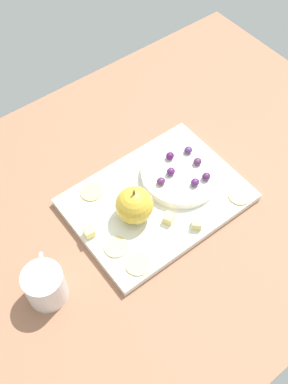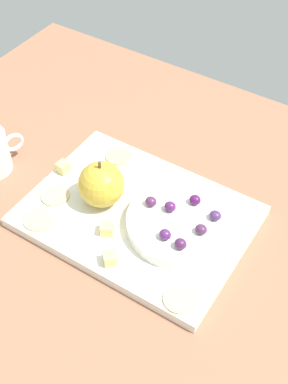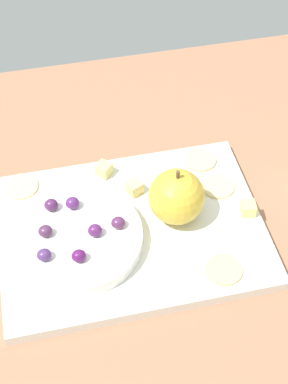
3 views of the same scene
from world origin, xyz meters
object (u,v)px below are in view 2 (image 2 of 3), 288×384
at_px(cheese_cube_2, 109,258).
at_px(cheese_cube_0, 64,167).
at_px(cracker_1, 38,220).
at_px(grape_3, 165,235).
at_px(platter, 137,216).
at_px(cheese_cube_1, 107,229).
at_px(apple_whole, 101,184).
at_px(cracker_2, 180,299).
at_px(cracker_0, 119,156).
at_px(grape_4, 181,244).
at_px(grape_6, 215,215).
at_px(grape_2, 195,200).
at_px(grape_0, 152,201).
at_px(serving_dish, 178,225).
at_px(grape_5, 201,229).
at_px(grape_1, 170,207).
at_px(cracker_3, 55,196).

bearing_deg(cheese_cube_2, cheese_cube_0, -33.27).
height_order(cracker_1, grape_3, grape_3).
xyz_separation_m(platter, cheese_cube_1, (0.02, 0.06, 0.02)).
bearing_deg(apple_whole, cracker_2, 154.71).
distance_m(cheese_cube_1, cracker_2, 0.17).
xyz_separation_m(cheese_cube_1, cracker_0, (0.09, -0.16, -0.01)).
xyz_separation_m(cheese_cube_2, cracker_0, (0.12, -0.21, -0.01)).
distance_m(apple_whole, grape_4, 0.18).
bearing_deg(cheese_cube_2, platter, -80.82).
bearing_deg(apple_whole, cracker_1, 56.02).
relative_size(cheese_cube_1, grape_6, 1.04).
distance_m(grape_2, grape_6, 0.05).
bearing_deg(cheese_cube_0, grape_3, 168.49).
height_order(cheese_cube_0, grape_4, grape_4).
height_order(platter, grape_0, grape_0).
xyz_separation_m(cracker_2, grape_6, (0.02, -0.15, 0.03)).
relative_size(serving_dish, grape_6, 9.07).
bearing_deg(grape_5, grape_6, -98.61).
bearing_deg(platter, serving_dish, -174.67).
height_order(grape_1, grape_6, grape_1).
xyz_separation_m(serving_dish, grape_4, (-0.03, 0.05, 0.02)).
xyz_separation_m(cracker_0, grape_0, (-0.13, 0.08, 0.03)).
xyz_separation_m(cheese_cube_0, grape_0, (-0.19, 0.00, 0.02)).
bearing_deg(serving_dish, apple_whole, 5.98).
bearing_deg(grape_3, cracker_1, 18.13).
bearing_deg(grape_5, cracker_2, 103.64).
bearing_deg(platter, grape_2, -145.81).
bearing_deg(cracker_2, grape_5, -76.36).
relative_size(serving_dish, cracker_0, 3.54).
xyz_separation_m(cheese_cube_1, cracker_1, (0.11, 0.04, -0.01)).
distance_m(grape_0, grape_5, 0.10).
relative_size(cracker_2, grape_0, 2.56).
bearing_deg(grape_0, cheese_cube_2, 88.30).
distance_m(serving_dish, grape_1, 0.03).
xyz_separation_m(cheese_cube_2, grape_2, (-0.06, -0.16, 0.02)).
distance_m(grape_0, grape_1, 0.03).
height_order(cracker_0, cracker_1, same).
relative_size(cheese_cube_0, grape_3, 1.04).
height_order(cheese_cube_2, grape_1, grape_1).
height_order(cheese_cube_1, cracker_0, cheese_cube_1).
relative_size(cracker_0, cracker_3, 1.00).
relative_size(cracker_1, grape_4, 2.56).
relative_size(cracker_0, grape_0, 2.56).
relative_size(serving_dish, grape_1, 9.07).
xyz_separation_m(platter, cracker_3, (0.14, 0.05, 0.01)).
xyz_separation_m(grape_0, grape_4, (-0.08, 0.05, 0.00)).
xyz_separation_m(grape_5, grape_6, (-0.01, -0.04, -0.00)).
xyz_separation_m(cheese_cube_1, grape_6, (-0.14, -0.10, 0.02)).
height_order(cracker_1, grape_2, grape_2).
xyz_separation_m(cheese_cube_1, cracker_2, (-0.16, 0.05, -0.01)).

